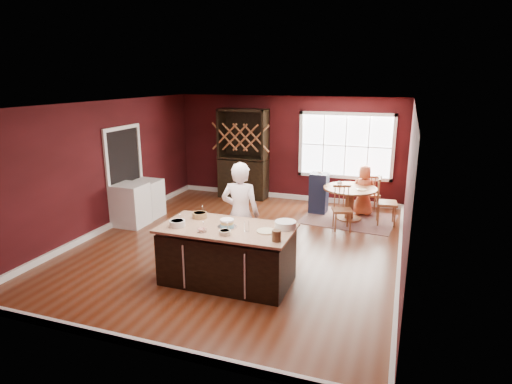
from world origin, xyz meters
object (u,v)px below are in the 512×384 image
baker (240,214)px  seated_woman (364,190)px  washer (131,205)px  kitchen_island (227,256)px  layer_cake (227,223)px  hutch (243,154)px  chair_north (371,193)px  chair_south (342,208)px  dining_table (350,197)px  toddler (321,179)px  dryer (148,199)px  chair_east (387,201)px  high_chair (319,192)px

baker → seated_woman: (1.73, 3.51, -0.31)m
washer → kitchen_island: bearing=-30.4°
layer_cake → hutch: (-1.54, 4.72, 0.20)m
kitchen_island → seated_woman: size_ratio=1.74×
chair_north → seated_woman: bearing=49.9°
chair_south → chair_north: 1.60m
baker → hutch: hutch is taller
dining_table → toddler: bearing=155.0°
washer → dryer: (0.00, 0.64, -0.03)m
chair_north → layer_cake: bearing=50.7°
chair_north → chair_east: bearing=98.4°
baker → dryer: 3.49m
kitchen_island → chair_north: (1.82, 4.54, 0.03)m
dining_table → chair_east: bearing=-5.2°
baker → toddler: 3.49m
chair_north → dryer: bearing=6.0°
baker → high_chair: baker is taller
chair_east → chair_south: (-0.87, -0.68, -0.06)m
hutch → dryer: size_ratio=2.73×
seated_woman → toddler: 1.04m
seated_woman → high_chair: seated_woman is taller
kitchen_island → layer_cake: bearing=16.5°
hutch → chair_east: bearing=-15.4°
layer_cake → hutch: size_ratio=0.13×
chair_north → high_chair: high_chair is taller
seated_woman → baker: bearing=62.7°
layer_cake → toddler: (0.66, 4.11, -0.17)m
high_chair → dining_table: bearing=-19.5°
high_chair → kitchen_island: bearing=-97.9°
chair_east → washer: 5.60m
layer_cake → dryer: size_ratio=0.35×
chair_east → high_chair: size_ratio=1.07×
hutch → washer: size_ratio=2.55×
chair_north → chair_south: bearing=55.9°
kitchen_island → dryer: kitchen_island is taller
chair_south → washer: 4.56m
dining_table → seated_woman: 0.52m
baker → layer_cake: size_ratio=5.98×
dryer → chair_east: bearing=13.5°
kitchen_island → chair_south: chair_south is taller
chair_south → chair_north: chair_south is taller
washer → toddler: bearing=32.1°
kitchen_island → chair_east: chair_east is taller
seated_woman → hutch: 3.31m
kitchen_island → high_chair: 4.10m
dining_table → toddler: toddler is taller
hutch → kitchen_island: bearing=-72.0°
baker → seated_woman: baker is taller
baker → toddler: size_ratio=6.97×
chair_east → toddler: (-1.56, 0.42, 0.27)m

